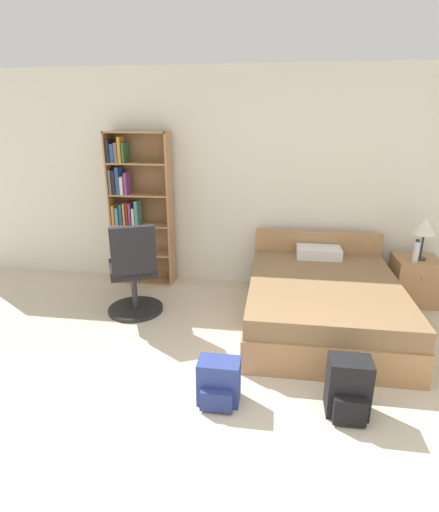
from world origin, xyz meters
TOP-DOWN VIEW (x-y plane):
  - ground_plane at (0.00, 0.00)m, footprint 14.00×14.00m
  - wall_back at (0.00, 3.23)m, footprint 9.00×0.06m
  - bookshelf at (-1.64, 3.03)m, footprint 0.76×0.27m
  - bed at (0.61, 2.20)m, footprint 1.49×1.93m
  - office_chair at (-1.35, 2.10)m, footprint 0.65×0.70m
  - nightstand at (1.71, 2.87)m, footprint 0.48×0.48m
  - table_lamp at (1.72, 2.83)m, footprint 0.24×0.24m
  - water_bottle at (1.64, 2.76)m, footprint 0.07×0.07m
  - backpack_black at (0.67, 0.82)m, footprint 0.29×0.28m
  - backpack_blue at (-0.26, 0.82)m, footprint 0.31×0.27m

SIDE VIEW (x-z plane):
  - ground_plane at x=0.00m, z-range 0.00..0.00m
  - backpack_blue at x=-0.26m, z-range -0.01..0.33m
  - backpack_black at x=0.67m, z-range -0.01..0.42m
  - bed at x=0.61m, z-range -0.12..0.63m
  - nightstand at x=1.71m, z-range 0.00..0.53m
  - office_chair at x=-1.35m, z-range -0.06..0.98m
  - water_bottle at x=1.64m, z-range 0.52..0.77m
  - table_lamp at x=1.72m, z-range 0.66..1.14m
  - bookshelf at x=-1.64m, z-range 0.02..1.90m
  - wall_back at x=0.00m, z-range 0.00..2.60m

